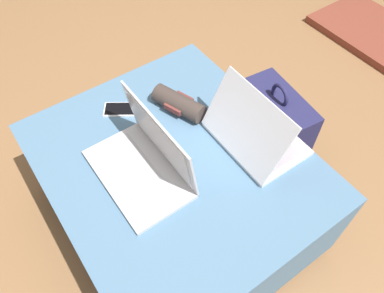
{
  "coord_description": "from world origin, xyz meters",
  "views": [
    {
      "loc": [
        0.64,
        -0.38,
        1.48
      ],
      "look_at": [
        0.04,
        0.05,
        0.51
      ],
      "focal_mm": 35.0,
      "sensor_mm": 36.0,
      "label": 1
    }
  ],
  "objects_px": {
    "laptop_near": "(145,162)",
    "backpack": "(273,131)",
    "laptop_far": "(253,134)",
    "cell_phone": "(123,109)",
    "wrist_brace": "(179,103)"
  },
  "relations": [
    {
      "from": "laptop_far",
      "to": "cell_phone",
      "type": "height_order",
      "value": "laptop_far"
    },
    {
      "from": "laptop_near",
      "to": "laptop_far",
      "type": "distance_m",
      "value": 0.38
    },
    {
      "from": "laptop_near",
      "to": "cell_phone",
      "type": "xyz_separation_m",
      "value": [
        -0.29,
        0.07,
        -0.05
      ]
    },
    {
      "from": "laptop_near",
      "to": "backpack",
      "type": "distance_m",
      "value": 0.7
    },
    {
      "from": "laptop_far",
      "to": "wrist_brace",
      "type": "relative_size",
      "value": 1.53
    },
    {
      "from": "laptop_near",
      "to": "backpack",
      "type": "height_order",
      "value": "laptop_near"
    },
    {
      "from": "cell_phone",
      "to": "wrist_brace",
      "type": "xyz_separation_m",
      "value": [
        0.12,
        0.18,
        0.03
      ]
    },
    {
      "from": "laptop_near",
      "to": "laptop_far",
      "type": "relative_size",
      "value": 1.13
    },
    {
      "from": "backpack",
      "to": "wrist_brace",
      "type": "bearing_deg",
      "value": 75.08
    },
    {
      "from": "laptop_near",
      "to": "laptop_far",
      "type": "height_order",
      "value": "laptop_near"
    },
    {
      "from": "backpack",
      "to": "wrist_brace",
      "type": "xyz_separation_m",
      "value": [
        -0.16,
        -0.39,
        0.28
      ]
    },
    {
      "from": "laptop_near",
      "to": "laptop_far",
      "type": "bearing_deg",
      "value": 72.46
    },
    {
      "from": "laptop_far",
      "to": "backpack",
      "type": "distance_m",
      "value": 0.42
    },
    {
      "from": "laptop_near",
      "to": "wrist_brace",
      "type": "height_order",
      "value": "laptop_near"
    },
    {
      "from": "backpack",
      "to": "wrist_brace",
      "type": "distance_m",
      "value": 0.51
    }
  ]
}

